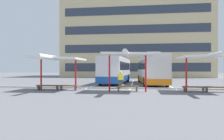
# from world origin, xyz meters

# --- Properties ---
(ground_plane) EXTENTS (160.00, 160.00, 0.00)m
(ground_plane) POSITION_xyz_m (0.00, 0.00, 0.00)
(ground_plane) COLOR slate
(terminal_building) EXTENTS (33.13, 14.00, 22.84)m
(terminal_building) POSITION_xyz_m (0.03, 31.30, 10.05)
(terminal_building) COLOR #D1BC8C
(terminal_building) RESTS_ON ground
(coach_bus_0) EXTENTS (3.21, 10.71, 3.59)m
(coach_bus_0) POSITION_xyz_m (-2.14, 7.03, 1.66)
(coach_bus_0) COLOR silver
(coach_bus_0) RESTS_ON ground
(coach_bus_1) EXTENTS (3.25, 11.29, 3.74)m
(coach_bus_1) POSITION_xyz_m (2.28, 6.13, 1.77)
(coach_bus_1) COLOR silver
(coach_bus_1) RESTS_ON ground
(lane_stripe_0) EXTENTS (0.16, 14.00, 0.01)m
(lane_stripe_0) POSITION_xyz_m (-4.10, 6.10, 0.00)
(lane_stripe_0) COLOR white
(lane_stripe_0) RESTS_ON ground
(lane_stripe_1) EXTENTS (0.16, 14.00, 0.01)m
(lane_stripe_1) POSITION_xyz_m (0.00, 6.10, 0.00)
(lane_stripe_1) COLOR white
(lane_stripe_1) RESTS_ON ground
(lane_stripe_2) EXTENTS (0.16, 14.00, 0.01)m
(lane_stripe_2) POSITION_xyz_m (4.10, 6.10, 0.00)
(lane_stripe_2) COLOR white
(lane_stripe_2) RESTS_ON ground
(waiting_shelter_0) EXTENTS (4.12, 5.29, 2.94)m
(waiting_shelter_0) POSITION_xyz_m (-6.11, -2.64, 2.71)
(waiting_shelter_0) COLOR red
(waiting_shelter_0) RESTS_ON ground
(bench_0) EXTENTS (1.97, 0.54, 0.45)m
(bench_0) POSITION_xyz_m (-7.01, -2.44, 0.34)
(bench_0) COLOR brown
(bench_0) RESTS_ON ground
(bench_1) EXTENTS (1.61, 0.47, 0.45)m
(bench_1) POSITION_xyz_m (-5.21, -2.32, 0.33)
(bench_1) COLOR brown
(bench_1) RESTS_ON ground
(waiting_shelter_1) EXTENTS (3.93, 4.50, 3.18)m
(waiting_shelter_1) POSITION_xyz_m (-0.13, -3.04, 2.94)
(waiting_shelter_1) COLOR red
(waiting_shelter_1) RESTS_ON ground
(bench_2) EXTENTS (1.80, 0.53, 0.45)m
(bench_2) POSITION_xyz_m (-0.13, -2.60, 0.34)
(bench_2) COLOR brown
(bench_2) RESTS_ON ground
(waiting_shelter_2) EXTENTS (3.93, 5.08, 2.98)m
(waiting_shelter_2) POSITION_xyz_m (6.03, -2.53, 2.76)
(waiting_shelter_2) COLOR red
(waiting_shelter_2) RESTS_ON ground
(bench_3) EXTENTS (1.76, 0.63, 0.45)m
(bench_3) POSITION_xyz_m (5.13, -2.24, 0.34)
(bench_3) COLOR brown
(bench_3) RESTS_ON ground
(bench_4) EXTENTS (1.84, 0.56, 0.45)m
(bench_4) POSITION_xyz_m (6.93, -2.14, 0.34)
(bench_4) COLOR brown
(bench_4) RESTS_ON ground
(platform_kerb) EXTENTS (44.00, 0.24, 0.12)m
(platform_kerb) POSITION_xyz_m (0.00, -0.26, 0.06)
(platform_kerb) COLOR #ADADA8
(platform_kerb) RESTS_ON ground
(waiting_passenger_0) EXTENTS (0.53, 0.43, 1.67)m
(waiting_passenger_0) POSITION_xyz_m (-0.89, -0.34, 0.96)
(waiting_passenger_0) COLOR brown
(waiting_passenger_0) RESTS_ON ground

